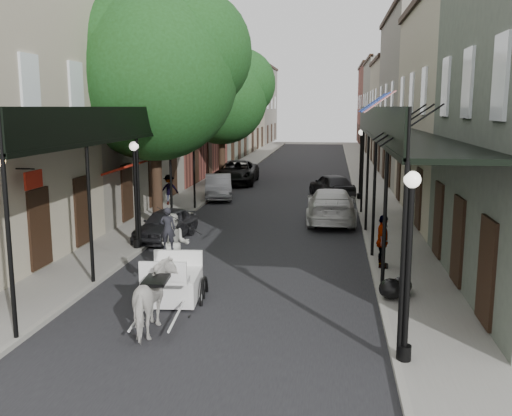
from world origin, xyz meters
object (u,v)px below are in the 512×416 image
(horse, at_px, (156,299))
(car_left_mid, at_px, (218,187))
(lamppost_left, at_px, (136,193))
(car_right_near, at_px, (331,205))
(car_right_far, at_px, (332,185))
(lamppost_right_far, at_px, (361,163))
(carriage, at_px, (175,260))
(lamppost_right_near, at_px, (408,264))
(pedestrian_walking, at_px, (174,245))
(car_left_far, at_px, (237,172))
(car_left_near, at_px, (166,224))
(pedestrian_sidewalk_right, at_px, (383,241))
(pedestrian_sidewalk_left, at_px, (169,190))
(tree_far, at_px, (227,94))
(tree_near, at_px, (164,69))

(horse, distance_m, car_left_mid, 18.96)
(lamppost_left, relative_size, horse, 2.02)
(car_right_near, xyz_separation_m, car_right_far, (0.00, 6.93, -0.06))
(lamppost_right_far, xyz_separation_m, carriage, (-5.53, -16.59, -1.04))
(lamppost_right_near, relative_size, pedestrian_walking, 1.97)
(car_left_far, height_order, car_right_far, car_left_far)
(horse, relative_size, pedestrian_walking, 0.98)
(car_left_near, distance_m, car_left_far, 16.21)
(car_right_near, bearing_deg, car_left_near, 33.77)
(horse, bearing_deg, pedestrian_walking, -84.88)
(pedestrian_sidewalk_right, bearing_deg, lamppost_right_far, 6.72)
(pedestrian_sidewalk_left, xyz_separation_m, car_left_mid, (1.93, 2.93, -0.22))
(pedestrian_walking, relative_size, car_right_near, 0.37)
(car_left_mid, relative_size, car_right_far, 1.00)
(horse, xyz_separation_m, car_left_mid, (-2.39, 18.80, -0.12))
(lamppost_right_far, bearing_deg, horse, -105.62)
(horse, bearing_deg, carriage, -90.00)
(pedestrian_sidewalk_left, relative_size, car_left_far, 0.28)
(lamppost_right_far, height_order, pedestrian_walking, lamppost_right_far)
(tree_far, xyz_separation_m, horse, (3.03, -25.18, -5.06))
(tree_near, relative_size, pedestrian_sidewalk_left, 6.35)
(lamppost_right_near, xyz_separation_m, carriage, (-5.53, 3.41, -1.04))
(pedestrian_walking, xyz_separation_m, car_left_far, (-1.60, 20.67, -0.19))
(tree_far, xyz_separation_m, lamppost_right_far, (8.35, -6.18, -3.79))
(tree_near, distance_m, car_left_near, 6.38)
(lamppost_right_near, height_order, horse, lamppost_right_near)
(pedestrian_walking, height_order, car_left_mid, pedestrian_walking)
(horse, xyz_separation_m, carriage, (-0.22, 2.41, 0.23))
(horse, relative_size, pedestrian_sidewalk_right, 1.12)
(lamppost_left, bearing_deg, horse, -67.58)
(lamppost_right_near, xyz_separation_m, lamppost_left, (-8.20, 8.00, 0.00))
(pedestrian_sidewalk_left, bearing_deg, car_left_mid, -150.26)
(lamppost_right_far, bearing_deg, tree_near, -136.69)
(lamppost_left, xyz_separation_m, horse, (2.89, -7.00, -1.27))
(pedestrian_sidewalk_left, bearing_deg, carriage, 80.03)
(lamppost_right_near, relative_size, car_right_near, 0.72)
(pedestrian_walking, bearing_deg, car_right_near, 53.04)
(lamppost_right_near, xyz_separation_m, horse, (-5.31, 1.00, -1.27))
(lamppost_right_near, xyz_separation_m, car_left_near, (-7.70, 9.79, -1.45))
(pedestrian_walking, bearing_deg, pedestrian_sidewalk_right, 2.39)
(pedestrian_sidewalk_left, bearing_deg, pedestrian_walking, 80.10)
(horse, xyz_separation_m, pedestrian_sidewalk_right, (5.41, 5.60, 0.16))
(tree_far, distance_m, car_left_near, 17.21)
(lamppost_left, distance_m, carriage, 5.41)
(tree_near, height_order, car_left_mid, tree_near)
(lamppost_right_far, height_order, pedestrian_sidewalk_right, lamppost_right_far)
(tree_near, distance_m, tree_far, 14.02)
(pedestrian_sidewalk_right, height_order, car_left_far, pedestrian_sidewalk_right)
(lamppost_left, bearing_deg, car_left_mid, 87.57)
(car_left_mid, distance_m, car_left_far, 6.20)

